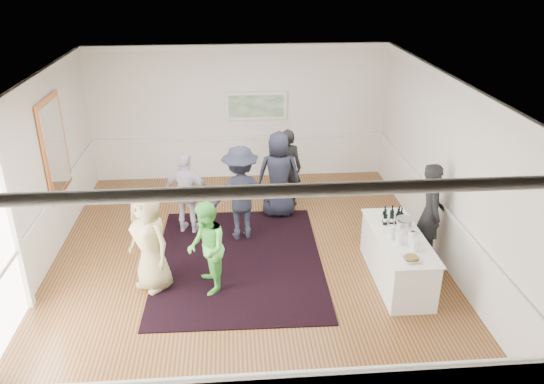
{
  "coord_description": "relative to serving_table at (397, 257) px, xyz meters",
  "views": [
    {
      "loc": [
        -0.21,
        -8.22,
        5.05
      ],
      "look_at": [
        0.47,
        0.2,
        1.24
      ],
      "focal_mm": 35.0,
      "sensor_mm": 36.0,
      "label": 1
    }
  ],
  "objects": [
    {
      "name": "guest_tan",
      "position": [
        -4.05,
        0.1,
        0.45
      ],
      "size": [
        0.99,
        0.99,
        1.73
      ],
      "primitive_type": "imported",
      "rotation": [
        0.0,
        0.0,
        -0.77
      ],
      "color": "tan",
      "rests_on": "floor"
    },
    {
      "name": "guest_dark_b",
      "position": [
        -1.52,
        3.09,
        0.44
      ],
      "size": [
        0.71,
        0.56,
        1.72
      ],
      "primitive_type": "imported",
      "rotation": [
        0.0,
        0.0,
        2.88
      ],
      "color": "black",
      "rests_on": "floor"
    },
    {
      "name": "wall_back",
      "position": [
        -2.49,
        4.81,
        1.18
      ],
      "size": [
        7.0,
        0.02,
        3.2
      ],
      "primitive_type": "cube",
      "color": "white",
      "rests_on": "floor"
    },
    {
      "name": "guest_green",
      "position": [
        -3.14,
        -0.06,
        0.36
      ],
      "size": [
        0.7,
        0.84,
        1.55
      ],
      "primitive_type": "imported",
      "rotation": [
        0.0,
        0.0,
        -1.41
      ],
      "color": "#5BD957",
      "rests_on": "floor"
    },
    {
      "name": "serving_table",
      "position": [
        0.0,
        0.0,
        0.0
      ],
      "size": [
        0.79,
        2.06,
        0.83
      ],
      "color": "white",
      "rests_on": "floor"
    },
    {
      "name": "juice_pitchers",
      "position": [
        0.01,
        -0.28,
        0.53
      ],
      "size": [
        0.42,
        0.53,
        0.24
      ],
      "color": "#68BA42",
      "rests_on": "serving_table"
    },
    {
      "name": "bartender",
      "position": [
        0.71,
        0.57,
        0.5
      ],
      "size": [
        0.51,
        0.72,
        1.85
      ],
      "primitive_type": "imported",
      "rotation": [
        0.0,
        0.0,
        1.47
      ],
      "color": "black",
      "rests_on": "floor"
    },
    {
      "name": "guest_navy",
      "position": [
        -1.74,
        2.61,
        0.48
      ],
      "size": [
        0.94,
        0.67,
        1.81
      ],
      "primitive_type": "imported",
      "rotation": [
        0.0,
        0.0,
        3.03
      ],
      "color": "#1D2131",
      "rests_on": "floor"
    },
    {
      "name": "wall_right",
      "position": [
        1.01,
        0.81,
        1.18
      ],
      "size": [
        0.02,
        8.0,
        3.2
      ],
      "primitive_type": "cube",
      "color": "white",
      "rests_on": "floor"
    },
    {
      "name": "ceiling",
      "position": [
        -2.49,
        0.81,
        2.78
      ],
      "size": [
        7.0,
        8.0,
        0.02
      ],
      "primitive_type": "cube",
      "color": "white",
      "rests_on": "wall_back"
    },
    {
      "name": "mirror",
      "position": [
        -5.94,
        2.11,
        1.38
      ],
      "size": [
        0.05,
        1.25,
        1.85
      ],
      "color": "#E38742",
      "rests_on": "wall_left"
    },
    {
      "name": "area_rug",
      "position": [
        -2.63,
        0.8,
        -0.41
      ],
      "size": [
        3.02,
        3.93,
        0.02
      ],
      "primitive_type": "cube",
      "rotation": [
        0.0,
        0.0,
        -0.02
      ],
      "color": "black",
      "rests_on": "floor"
    },
    {
      "name": "guest_dark_a",
      "position": [
        -2.55,
        1.69,
        0.51
      ],
      "size": [
        1.3,
        0.9,
        1.85
      ],
      "primitive_type": "imported",
      "rotation": [
        0.0,
        0.0,
        3.33
      ],
      "color": "#1D2131",
      "rests_on": "floor"
    },
    {
      "name": "guest_lilac",
      "position": [
        -3.57,
        2.0,
        0.4
      ],
      "size": [
        1.03,
        0.64,
        1.64
      ],
      "primitive_type": "imported",
      "rotation": [
        0.0,
        0.0,
        2.87
      ],
      "color": "#BEB4C9",
      "rests_on": "floor"
    },
    {
      "name": "wall_front",
      "position": [
        -2.49,
        -3.19,
        1.18
      ],
      "size": [
        7.0,
        0.02,
        3.2
      ],
      "primitive_type": "cube",
      "color": "white",
      "rests_on": "floor"
    },
    {
      "name": "nut_bowl",
      "position": [
        -0.06,
        -0.77,
        0.45
      ],
      "size": [
        0.27,
        0.27,
        0.07
      ],
      "color": "white",
      "rests_on": "serving_table"
    },
    {
      "name": "wall_left",
      "position": [
        -5.99,
        0.81,
        1.18
      ],
      "size": [
        0.02,
        8.0,
        3.2
      ],
      "primitive_type": "cube",
      "color": "white",
      "rests_on": "floor"
    },
    {
      "name": "wine_bottles",
      "position": [
        0.01,
        0.45,
        0.57
      ],
      "size": [
        0.36,
        0.22,
        0.31
      ],
      "color": "black",
      "rests_on": "serving_table"
    },
    {
      "name": "wainscoting",
      "position": [
        -2.49,
        0.81,
        0.08
      ],
      "size": [
        7.0,
        8.0,
        1.0
      ],
      "primitive_type": null,
      "color": "white",
      "rests_on": "floor"
    },
    {
      "name": "ice_bucket",
      "position": [
        0.1,
        0.14,
        0.53
      ],
      "size": [
        0.26,
        0.26,
        0.24
      ],
      "primitive_type": "cylinder",
      "color": "silver",
      "rests_on": "serving_table"
    },
    {
      "name": "landscape_painting",
      "position": [
        -2.09,
        4.75,
        1.36
      ],
      "size": [
        1.44,
        0.06,
        0.66
      ],
      "color": "white",
      "rests_on": "wall_back"
    },
    {
      "name": "floor",
      "position": [
        -2.49,
        0.81,
        -0.42
      ],
      "size": [
        8.0,
        8.0,
        0.0
      ],
      "primitive_type": "plane",
      "color": "brown",
      "rests_on": "ground"
    }
  ]
}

